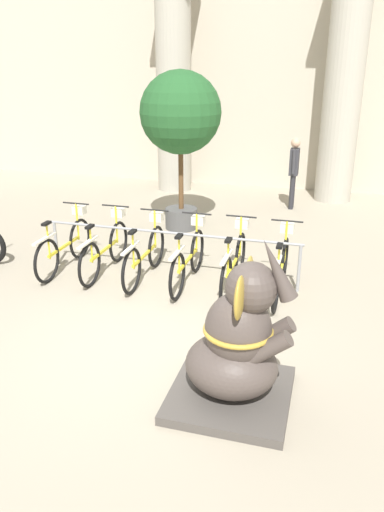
{
  "coord_description": "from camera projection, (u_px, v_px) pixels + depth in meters",
  "views": [
    {
      "loc": [
        2.02,
        -5.04,
        3.26
      ],
      "look_at": [
        0.45,
        0.48,
        1.0
      ],
      "focal_mm": 35.0,
      "sensor_mm": 36.0,
      "label": 1
    }
  ],
  "objects": [
    {
      "name": "bicycle_0",
      "position": [
        65.0,
        245.0,
        8.23
      ],
      "size": [
        0.48,
        1.79,
        1.01
      ],
      "color": "black",
      "rests_on": "ground_plane"
    },
    {
      "name": "bicycle_2",
      "position": [
        145.0,
        254.0,
        7.86
      ],
      "size": [
        0.48,
        1.79,
        1.01
      ],
      "color": "black",
      "rests_on": "ground_plane"
    },
    {
      "name": "person_pedestrian",
      "position": [
        294.0,
        167.0,
        11.43
      ],
      "size": [
        0.22,
        0.47,
        1.63
      ],
      "color": "#28282D",
      "rests_on": "ground_plane"
    },
    {
      "name": "bike_rack",
      "position": [
        169.0,
        241.0,
        7.83
      ],
      "size": [
        4.15,
        0.05,
        0.77
      ],
      "color": "gray",
      "rests_on": "ground_plane"
    },
    {
      "name": "building_facade",
      "position": [
        262.0,
        71.0,
        12.81
      ],
      "size": [
        20.0,
        0.2,
        6.0
      ],
      "color": "#BCB29E",
      "rests_on": "ground_plane"
    },
    {
      "name": "bicycle_3",
      "position": [
        188.0,
        258.0,
        7.68
      ],
      "size": [
        0.48,
        1.79,
        1.01
      ],
      "color": "black",
      "rests_on": "ground_plane"
    },
    {
      "name": "elephant_statue",
      "position": [
        237.0,
        348.0,
        4.92
      ],
      "size": [
        1.21,
        1.21,
        1.81
      ],
      "color": "#4C4742",
      "rests_on": "ground_plane"
    },
    {
      "name": "bicycle_5",
      "position": [
        281.0,
        268.0,
        7.31
      ],
      "size": [
        0.48,
        1.79,
        1.01
      ],
      "color": "black",
      "rests_on": "ground_plane"
    },
    {
      "name": "potted_tree",
      "position": [
        180.0,
        118.0,
        9.58
      ],
      "size": [
        1.58,
        1.58,
        3.11
      ],
      "color": "#4C4C4C",
      "rests_on": "ground_plane"
    },
    {
      "name": "column_left",
      "position": [
        174.0,
        87.0,
        12.58
      ],
      "size": [
        1.1,
        1.1,
        5.16
      ],
      "color": "#ADA899",
      "rests_on": "ground_plane"
    },
    {
      "name": "bicycle_1",
      "position": [
        106.0,
        248.0,
        8.09
      ],
      "size": [
        0.48,
        1.79,
        1.01
      ],
      "color": "black",
      "rests_on": "ground_plane"
    },
    {
      "name": "bicycle_4",
      "position": [
        234.0,
        262.0,
        7.53
      ],
      "size": [
        0.48,
        1.79,
        1.01
      ],
      "color": "black",
      "rests_on": "ground_plane"
    },
    {
      "name": "ground_plane",
      "position": [
        147.0,
        340.0,
        6.22
      ],
      "size": [
        60.0,
        60.0,
        0.0
      ],
      "primitive_type": "plane",
      "color": "#9E937F"
    },
    {
      "name": "column_right",
      "position": [
        343.0,
        90.0,
        11.53
      ],
      "size": [
        1.1,
        1.1,
        5.16
      ],
      "color": "#ADA899",
      "rests_on": "ground_plane"
    }
  ]
}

